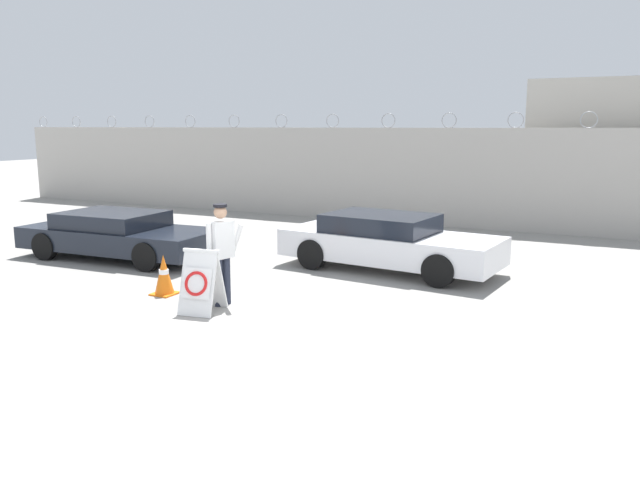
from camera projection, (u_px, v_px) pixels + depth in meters
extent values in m
plane|color=gray|center=(252.00, 328.00, 9.65)|extent=(90.00, 90.00, 0.00)
cube|color=#ADA8A0|center=(447.00, 178.00, 19.19)|extent=(36.00, 0.30, 3.03)
torus|color=gray|center=(43.00, 122.00, 26.61)|extent=(0.47, 0.03, 0.47)
torus|color=gray|center=(76.00, 122.00, 25.75)|extent=(0.47, 0.03, 0.47)
torus|color=gray|center=(112.00, 122.00, 24.89)|extent=(0.47, 0.03, 0.47)
torus|color=gray|center=(150.00, 121.00, 24.03)|extent=(0.47, 0.03, 0.47)
torus|color=gray|center=(190.00, 121.00, 23.17)|extent=(0.47, 0.03, 0.47)
torus|color=gray|center=(234.00, 121.00, 22.31)|extent=(0.47, 0.03, 0.47)
torus|color=gray|center=(281.00, 121.00, 21.46)|extent=(0.47, 0.03, 0.47)
torus|color=gray|center=(333.00, 121.00, 20.60)|extent=(0.47, 0.03, 0.47)
torus|color=gray|center=(388.00, 121.00, 19.74)|extent=(0.47, 0.03, 0.47)
torus|color=gray|center=(449.00, 120.00, 18.88)|extent=(0.47, 0.03, 0.47)
torus|color=gray|center=(516.00, 120.00, 18.02)|extent=(0.47, 0.03, 0.47)
torus|color=gray|center=(589.00, 120.00, 17.16)|extent=(0.47, 0.03, 0.47)
cube|color=white|center=(197.00, 284.00, 10.29)|extent=(0.66, 0.47, 1.03)
cube|color=white|center=(207.00, 279.00, 10.60)|extent=(0.66, 0.47, 1.03)
cube|color=white|center=(201.00, 251.00, 10.35)|extent=(0.64, 0.17, 0.05)
cube|color=white|center=(196.00, 283.00, 10.25)|extent=(0.54, 0.26, 0.49)
torus|color=red|center=(196.00, 284.00, 10.24)|extent=(0.43, 0.24, 0.41)
cylinder|color=#232838|center=(218.00, 282.00, 10.77)|extent=(0.15, 0.15, 0.84)
cylinder|color=#232838|center=(226.00, 281.00, 10.90)|extent=(0.15, 0.15, 0.84)
cube|color=silver|center=(221.00, 240.00, 10.70)|extent=(0.32, 0.48, 0.65)
sphere|color=tan|center=(220.00, 212.00, 10.62)|extent=(0.23, 0.23, 0.23)
cylinder|color=silver|center=(209.00, 241.00, 10.50)|extent=(0.09, 0.09, 0.61)
cylinder|color=silver|center=(237.00, 239.00, 10.84)|extent=(0.35, 0.17, 0.59)
cylinder|color=black|center=(220.00, 206.00, 10.60)|extent=(0.24, 0.24, 0.05)
cube|color=orange|center=(165.00, 294.00, 11.58)|extent=(0.42, 0.42, 0.03)
cone|color=orange|center=(164.00, 274.00, 11.51)|extent=(0.36, 0.36, 0.72)
cylinder|color=white|center=(164.00, 272.00, 11.50)|extent=(0.18, 0.18, 0.10)
cylinder|color=black|center=(195.00, 243.00, 14.97)|extent=(0.65, 0.23, 0.64)
cylinder|color=black|center=(146.00, 257.00, 13.35)|extent=(0.65, 0.23, 0.64)
cylinder|color=black|center=(100.00, 234.00, 16.12)|extent=(0.65, 0.23, 0.64)
cylinder|color=black|center=(45.00, 246.00, 14.51)|extent=(0.65, 0.23, 0.64)
cube|color=black|center=(121.00, 238.00, 14.71)|extent=(4.82, 2.14, 0.50)
cube|color=black|center=(112.00, 219.00, 14.73)|extent=(2.36, 1.83, 0.36)
cylinder|color=black|center=(468.00, 255.00, 13.45)|extent=(0.68, 0.26, 0.66)
cylinder|color=black|center=(439.00, 271.00, 12.03)|extent=(0.68, 0.26, 0.66)
cylinder|color=black|center=(350.00, 242.00, 14.97)|extent=(0.68, 0.26, 0.66)
cylinder|color=black|center=(312.00, 254.00, 13.56)|extent=(0.68, 0.26, 0.66)
cube|color=silver|center=(390.00, 246.00, 13.47)|extent=(4.86, 2.27, 0.58)
cube|color=black|center=(381.00, 223.00, 13.50)|extent=(2.41, 1.84, 0.39)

